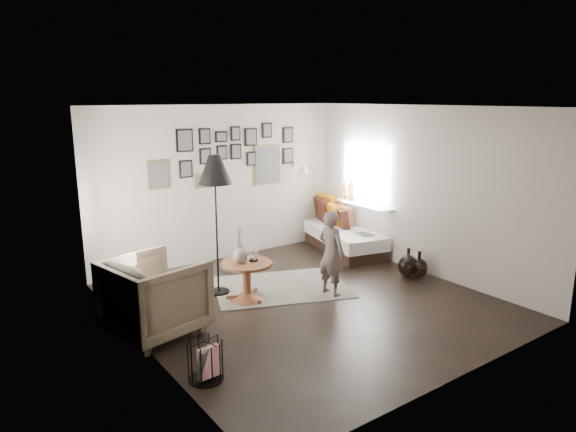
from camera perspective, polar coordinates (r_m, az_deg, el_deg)
ground at (r=7.07m, az=2.06°, el=-9.53°), size 4.80×4.80×0.00m
wall_back at (r=8.66m, az=-7.63°, el=3.57°), size 4.50×0.00×4.50m
wall_front at (r=5.06m, az=19.06°, el=-3.95°), size 4.50×0.00×4.50m
wall_left at (r=5.62m, az=-16.31°, el=-2.07°), size 0.00×4.80×4.80m
wall_right at (r=8.22m, az=14.66°, el=2.75°), size 0.00×4.80×4.80m
ceiling at (r=6.52m, az=2.25°, el=12.05°), size 4.80×4.80×0.00m
door_left at (r=6.80m, az=-19.46°, el=-1.87°), size 0.00×2.14×2.14m
window_right at (r=9.14m, az=7.78°, el=1.72°), size 0.15×1.32×1.30m
gallery_wall at (r=8.72m, az=-5.99°, el=6.62°), size 2.74×0.03×1.08m
wall_sconce at (r=9.25m, az=1.66°, el=5.30°), size 0.18×0.36×0.16m
rug at (r=7.57m, az=-0.80°, el=-7.88°), size 2.25×1.93×0.01m
pedestal_table at (r=7.06m, az=-4.58°, el=-7.39°), size 0.69×0.69×0.55m
vase at (r=6.89m, az=-5.31°, el=-4.00°), size 0.20×0.20×0.50m
candles at (r=6.98m, az=-3.87°, el=-4.00°), size 0.12×0.12×0.26m
daybed at (r=9.35m, az=5.83°, el=-1.98°), size 1.21×1.99×0.92m
magazine_on_daybed at (r=8.85m, az=8.49°, el=-2.02°), size 0.22×0.29×0.02m
armchair at (r=6.23m, az=-14.54°, el=-8.61°), size 1.20×1.18×0.92m
armchair_cushion at (r=6.26m, az=-14.72°, el=-8.30°), size 0.49×0.50×0.19m
floor_lamp at (r=7.00m, az=-8.13°, el=4.54°), size 0.46×0.46×1.96m
magazine_basket at (r=5.28m, az=-9.14°, el=-15.57°), size 0.40×0.40×0.41m
demijohn_large at (r=8.16m, az=13.18°, el=-5.41°), size 0.30×0.30×0.46m
demijohn_small at (r=8.17m, az=14.33°, el=-5.59°), size 0.27×0.27×0.42m
child at (r=7.15m, az=4.84°, el=-4.14°), size 0.35×0.48×1.21m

